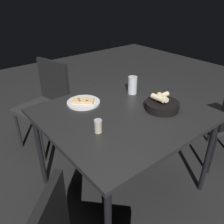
{
  "coord_description": "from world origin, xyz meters",
  "views": [
    {
      "loc": [
        -1.09,
        0.99,
        1.55
      ],
      "look_at": [
        0.03,
        0.08,
        0.75
      ],
      "focal_mm": 36.92,
      "sensor_mm": 36.0,
      "label": 1
    }
  ],
  "objects": [
    {
      "name": "pepper_shaker",
      "position": [
        -0.1,
        0.3,
        0.78
      ],
      "size": [
        0.05,
        0.05,
        0.09
      ],
      "color": "#BFB299",
      "rests_on": "dining_table"
    },
    {
      "name": "beer_glass",
      "position": [
        0.2,
        -0.27,
        0.81
      ],
      "size": [
        0.08,
        0.08,
        0.15
      ],
      "color": "silver",
      "rests_on": "dining_table"
    },
    {
      "name": "dining_table",
      "position": [
        0.0,
        0.0,
        0.69
      ],
      "size": [
        1.03,
        1.13,
        0.74
      ],
      "color": "black",
      "rests_on": "ground"
    },
    {
      "name": "bread_basket",
      "position": [
        -0.15,
        -0.24,
        0.78
      ],
      "size": [
        0.25,
        0.25,
        0.12
      ],
      "color": "black",
      "rests_on": "dining_table"
    },
    {
      "name": "ground",
      "position": [
        0.0,
        0.0,
        0.0
      ],
      "size": [
        8.0,
        8.0,
        0.0
      ],
      "primitive_type": "plane",
      "color": "#252525"
    },
    {
      "name": "pizza_plate",
      "position": [
        0.3,
        0.15,
        0.76
      ],
      "size": [
        0.26,
        0.26,
        0.04
      ],
      "color": "white",
      "rests_on": "dining_table"
    },
    {
      "name": "chair_spare",
      "position": [
        0.99,
        0.17,
        0.52
      ],
      "size": [
        0.54,
        0.54,
        0.9
      ],
      "color": "#292929",
      "rests_on": "ground"
    }
  ]
}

